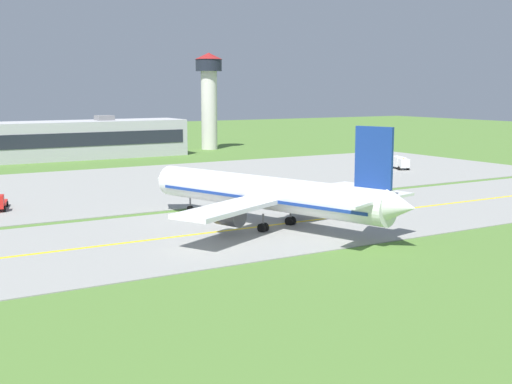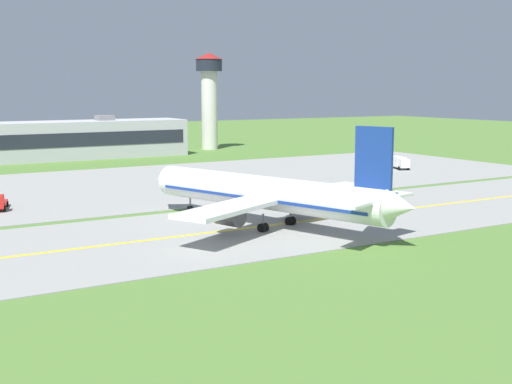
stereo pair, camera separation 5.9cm
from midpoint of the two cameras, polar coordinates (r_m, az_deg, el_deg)
ground_plane at (r=81.39m, az=1.06°, el=-2.95°), size 500.00×500.00×0.00m
taxiway_strip at (r=81.38m, az=1.06°, el=-2.92°), size 240.00×28.00×0.10m
apron_pad at (r=122.54m, az=-5.31°, el=1.01°), size 140.00×52.00×0.10m
taxiway_centreline at (r=81.37m, az=1.06°, el=-2.88°), size 220.00×0.60×0.01m
airplane_lead at (r=80.15m, az=0.97°, el=-0.13°), size 31.71×38.60×12.70m
service_truck_baggage at (r=142.08m, az=12.11°, el=2.52°), size 3.73×6.34×2.60m
terminal_building at (r=165.50m, az=-17.03°, el=4.23°), size 64.50×12.80×10.18m
control_tower at (r=185.86m, az=-4.05°, el=8.57°), size 7.60×7.60×26.41m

